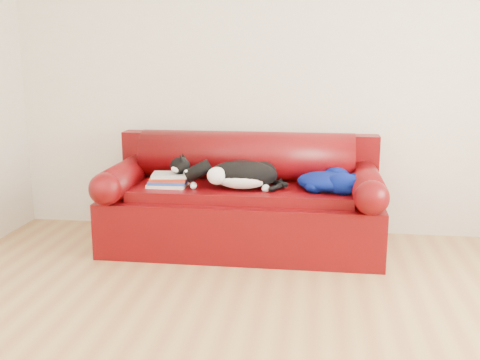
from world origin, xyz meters
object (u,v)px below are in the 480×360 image
at_px(sofa_base, 243,218).
at_px(blanket, 328,181).
at_px(book_stack, 169,180).
at_px(cat, 242,176).

bearing_deg(sofa_base, blanket, -6.14).
bearing_deg(book_stack, blanket, 2.29).
xyz_separation_m(sofa_base, cat, (0.01, -0.13, 0.36)).
height_order(book_stack, cat, cat).
bearing_deg(sofa_base, book_stack, -167.93).
relative_size(book_stack, blanket, 0.54).
distance_m(sofa_base, cat, 0.39).
bearing_deg(sofa_base, cat, -84.29).
height_order(sofa_base, cat, cat).
distance_m(book_stack, cat, 0.56).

